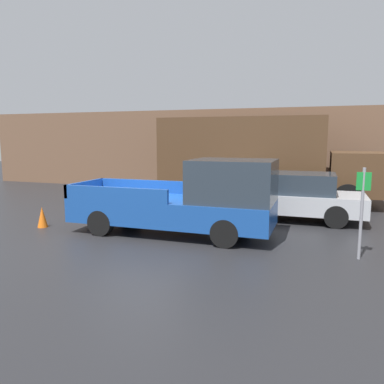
# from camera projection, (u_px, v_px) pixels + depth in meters

# --- Properties ---
(ground_plane) EXTENTS (60.00, 60.00, 0.00)m
(ground_plane) POSITION_uv_depth(u_px,v_px,m) (138.00, 232.00, 10.86)
(ground_plane) COLOR #232326
(building_wall) EXTENTS (28.00, 0.15, 4.13)m
(building_wall) POSITION_uv_depth(u_px,v_px,m) (218.00, 151.00, 18.95)
(building_wall) COLOR brown
(building_wall) RESTS_ON ground
(pickup_truck) EXTENTS (5.74, 1.96, 2.14)m
(pickup_truck) POSITION_uv_depth(u_px,v_px,m) (190.00, 201.00, 10.39)
(pickup_truck) COLOR #194799
(pickup_truck) RESTS_ON ground
(car) EXTENTS (4.87, 1.99, 1.56)m
(car) POSITION_uv_depth(u_px,v_px,m) (289.00, 196.00, 12.50)
(car) COLOR #B7BABF
(car) RESTS_ON ground
(delivery_truck) EXTENTS (8.97, 2.58, 3.54)m
(delivery_truck) POSITION_uv_depth(u_px,v_px,m) (256.00, 157.00, 15.83)
(delivery_truck) COLOR #4C331E
(delivery_truck) RESTS_ON ground
(parking_sign) EXTENTS (0.30, 0.07, 2.07)m
(parking_sign) POSITION_uv_depth(u_px,v_px,m) (362.00, 208.00, 8.27)
(parking_sign) COLOR gray
(parking_sign) RESTS_ON ground
(traffic_cone) EXTENTS (0.31, 0.31, 0.63)m
(traffic_cone) POSITION_uv_depth(u_px,v_px,m) (42.00, 217.00, 11.41)
(traffic_cone) COLOR orange
(traffic_cone) RESTS_ON ground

